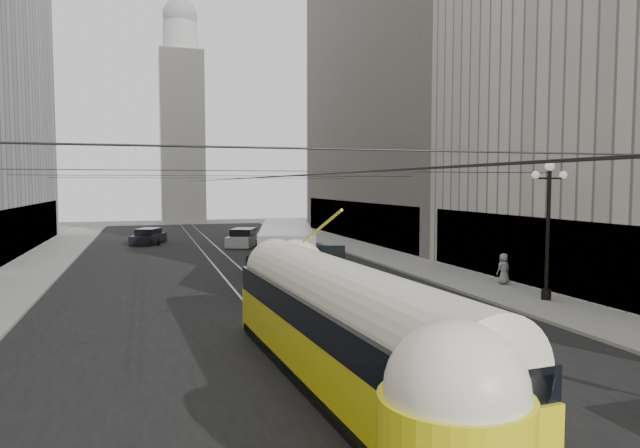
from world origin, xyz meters
TOP-DOWN VIEW (x-y plane):
  - road at (0.00, 32.50)m, footprint 20.00×85.00m
  - sidewalk_left at (-12.00, 36.00)m, footprint 4.00×72.00m
  - sidewalk_right at (12.00, 36.00)m, footprint 4.00×72.00m
  - rail_left at (-0.75, 32.50)m, footprint 0.12×85.00m
  - rail_right at (0.75, 32.50)m, footprint 0.12×85.00m
  - building_right_far at (20.00, 48.00)m, footprint 12.60×32.60m
  - distant_tower at (0.00, 80.00)m, footprint 6.00×6.00m
  - lamppost_right_mid at (12.60, 18.00)m, footprint 1.86×0.44m
  - catenary at (0.12, 31.49)m, footprint 25.00×72.00m
  - streetcar at (-0.01, 10.43)m, footprint 3.32×15.71m
  - city_bus at (2.34, 26.72)m, footprint 5.42×12.99m
  - sedan_white_far at (3.09, 45.77)m, footprint 3.84×5.42m
  - sedan_dark_far at (-4.92, 50.32)m, footprint 3.39×4.92m
  - pedestrian_sidewalk_right at (13.14, 22.08)m, footprint 0.88×0.62m

SIDE VIEW (x-z plane):
  - road at x=0.00m, z-range -0.01..0.01m
  - rail_left at x=-0.75m, z-range -0.02..0.02m
  - rail_right at x=0.75m, z-range -0.02..0.02m
  - sidewalk_left at x=-12.00m, z-range 0.00..0.15m
  - sidewalk_right at x=12.00m, z-range 0.00..0.15m
  - sedan_dark_far at x=-4.92m, z-range -0.07..1.37m
  - sedan_white_far at x=3.09m, z-range -0.07..1.51m
  - pedestrian_sidewalk_right at x=13.14m, z-range 0.15..1.80m
  - streetcar at x=-0.01m, z-range -0.04..3.40m
  - city_bus at x=2.34m, z-range 0.15..3.35m
  - lamppost_right_mid at x=12.60m, z-range 0.56..6.93m
  - catenary at x=0.12m, z-range 5.77..6.00m
  - distant_tower at x=0.00m, z-range -0.71..30.65m
  - building_right_far at x=20.00m, z-range 0.01..32.61m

